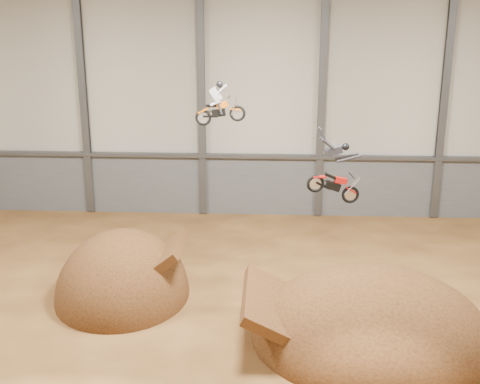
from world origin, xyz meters
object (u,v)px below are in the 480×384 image
(takeoff_ramp, at_px, (123,295))
(fmx_rider_a, at_px, (221,101))
(fmx_rider_b, at_px, (331,167))
(landing_ramp, at_px, (371,340))

(takeoff_ramp, height_order, fmx_rider_a, fmx_rider_a)
(fmx_rider_a, bearing_deg, fmx_rider_b, -8.62)
(landing_ramp, distance_m, fmx_rider_b, 6.97)
(fmx_rider_a, relative_size, fmx_rider_b, 0.68)
(fmx_rider_a, bearing_deg, landing_ramp, -30.32)
(fmx_rider_b, bearing_deg, landing_ramp, -71.99)
(takeoff_ramp, xyz_separation_m, fmx_rider_b, (8.84, -0.18, 6.09))
(landing_ramp, xyz_separation_m, fmx_rider_a, (-6.04, 3.91, 8.56))
(takeoff_ramp, bearing_deg, fmx_rider_b, -1.18)
(takeoff_ramp, relative_size, fmx_rider_b, 2.21)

